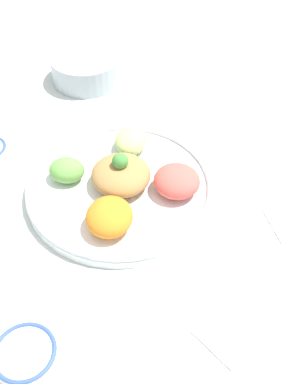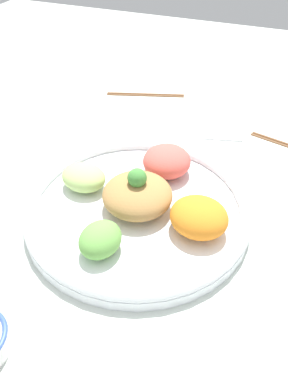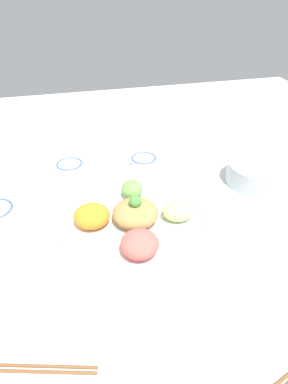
% 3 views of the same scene
% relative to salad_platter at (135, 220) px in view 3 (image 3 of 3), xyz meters
% --- Properties ---
extents(ground_plane, '(2.40, 2.40, 0.00)m').
position_rel_salad_platter_xyz_m(ground_plane, '(-0.00, -0.02, -0.03)').
color(ground_plane, silver).
extents(salad_platter, '(0.41, 0.41, 0.10)m').
position_rel_salad_platter_xyz_m(salad_platter, '(0.00, 0.00, 0.00)').
color(salad_platter, white).
rests_on(salad_platter, ground_plane).
extents(rice_bowl_blue, '(0.09, 0.09, 0.03)m').
position_rel_salad_platter_xyz_m(rice_bowl_blue, '(0.10, 0.32, -0.01)').
color(rice_bowl_blue, white).
rests_on(rice_bowl_blue, ground_plane).
extents(sauce_bowl_dark, '(0.09, 0.09, 0.03)m').
position_rel_salad_platter_xyz_m(sauce_bowl_dark, '(-0.16, 0.34, -0.01)').
color(sauce_bowl_dark, white).
rests_on(sauce_bowl_dark, ground_plane).
extents(side_serving_bowl, '(0.19, 0.19, 0.07)m').
position_rel_salad_platter_xyz_m(side_serving_bowl, '(0.44, 0.13, 0.01)').
color(side_serving_bowl, '#A8B2BC').
rests_on(side_serving_bowl, ground_plane).
extents(chopsticks_pair_near, '(0.22, 0.09, 0.01)m').
position_rel_salad_platter_xyz_m(chopsticks_pair_near, '(0.17, -0.46, -0.02)').
color(chopsticks_pair_near, brown).
rests_on(chopsticks_pair_near, ground_plane).
extents(chopsticks_pair_far, '(0.21, 0.07, 0.01)m').
position_rel_salad_platter_xyz_m(chopsticks_pair_far, '(-0.25, -0.34, -0.02)').
color(chopsticks_pair_far, brown).
rests_on(chopsticks_pair_far, ground_plane).
extents(serving_spoon_extra, '(0.14, 0.06, 0.01)m').
position_rel_salad_platter_xyz_m(serving_spoon_extra, '(-0.04, -0.30, -0.02)').
color(serving_spoon_extra, silver).
rests_on(serving_spoon_extra, ground_plane).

